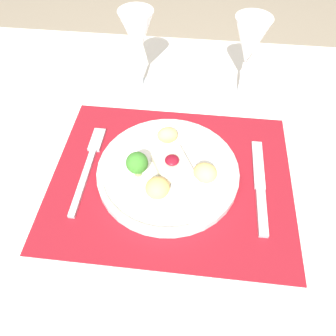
{
  "coord_description": "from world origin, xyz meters",
  "views": [
    {
      "loc": [
        0.03,
        -0.36,
        1.24
      ],
      "look_at": [
        -0.01,
        0.01,
        0.76
      ],
      "focal_mm": 35.0,
      "sensor_mm": 36.0,
      "label": 1
    }
  ],
  "objects": [
    {
      "name": "ground_plane",
      "position": [
        0.0,
        0.0,
        0.0
      ],
      "size": [
        8.0,
        8.0,
        0.0
      ],
      "primitive_type": "plane",
      "color": "gray"
    },
    {
      "name": "dinner_plate",
      "position": [
        -0.01,
        0.01,
        0.76
      ],
      "size": [
        0.26,
        0.26,
        0.07
      ],
      "color": "white",
      "rests_on": "placemat"
    },
    {
      "name": "placemat",
      "position": [
        0.0,
        0.0,
        0.74
      ],
      "size": [
        0.45,
        0.36,
        0.0
      ],
      "primitive_type": "cube",
      "color": "maroon",
      "rests_on": "dining_table"
    },
    {
      "name": "dining_table",
      "position": [
        0.0,
        0.0,
        0.65
      ],
      "size": [
        1.29,
        0.98,
        0.74
      ],
      "color": "white",
      "rests_on": "ground_plane"
    },
    {
      "name": "fork",
      "position": [
        -0.16,
        0.02,
        0.75
      ],
      "size": [
        0.02,
        0.21,
        0.01
      ],
      "rotation": [
        0.0,
        0.0,
        0.04
      ],
      "color": "#B2B2B7",
      "rests_on": "placemat"
    },
    {
      "name": "knife",
      "position": [
        0.16,
        -0.01,
        0.75
      ],
      "size": [
        0.02,
        0.21,
        0.01
      ],
      "rotation": [
        0.0,
        0.0,
        0.01
      ],
      "color": "#B2B2B7",
      "rests_on": "placemat"
    },
    {
      "name": "wine_glass_near",
      "position": [
        0.13,
        0.25,
        0.88
      ],
      "size": [
        0.07,
        0.07,
        0.19
      ],
      "color": "white",
      "rests_on": "dining_table"
    },
    {
      "name": "spoon",
      "position": [
        0.05,
        0.22,
        0.75
      ],
      "size": [
        0.19,
        0.04,
        0.01
      ],
      "rotation": [
        0.0,
        0.0,
        0.01
      ],
      "color": "#B2B2B7",
      "rests_on": "dining_table"
    },
    {
      "name": "wine_glass_far",
      "position": [
        -0.1,
        0.26,
        0.87
      ],
      "size": [
        0.07,
        0.07,
        0.19
      ],
      "color": "white",
      "rests_on": "dining_table"
    }
  ]
}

